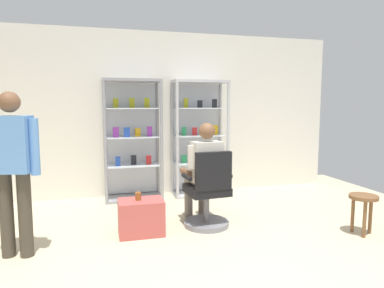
% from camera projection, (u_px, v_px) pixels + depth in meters
% --- Properties ---
extents(ground_plane, '(7.20, 7.20, 0.00)m').
position_uv_depth(ground_plane, '(224.00, 275.00, 3.03)').
color(ground_plane, '#C6B793').
extents(back_wall, '(6.00, 0.10, 2.70)m').
position_uv_depth(back_wall, '(164.00, 114.00, 5.76)').
color(back_wall, silver).
rests_on(back_wall, ground).
extents(display_cabinet_left, '(0.90, 0.45, 1.90)m').
position_uv_depth(display_cabinet_left, '(132.00, 139.00, 5.44)').
color(display_cabinet_left, gray).
rests_on(display_cabinet_left, ground).
extents(display_cabinet_right, '(0.90, 0.45, 1.90)m').
position_uv_depth(display_cabinet_right, '(199.00, 137.00, 5.71)').
color(display_cabinet_right, '#B7B7BC').
rests_on(display_cabinet_right, ground).
extents(office_chair, '(0.58, 0.56, 0.96)m').
position_uv_depth(office_chair, '(208.00, 196.00, 4.17)').
color(office_chair, slate).
rests_on(office_chair, ground).
extents(seated_shopkeeper, '(0.51, 0.59, 1.29)m').
position_uv_depth(seated_shopkeeper, '(203.00, 168.00, 4.28)').
color(seated_shopkeeper, slate).
rests_on(seated_shopkeeper, ground).
extents(storage_crate, '(0.52, 0.36, 0.41)m').
position_uv_depth(storage_crate, '(141.00, 217.00, 3.97)').
color(storage_crate, '#B24C47').
rests_on(storage_crate, ground).
extents(tea_glass, '(0.07, 0.07, 0.09)m').
position_uv_depth(tea_glass, '(138.00, 196.00, 3.94)').
color(tea_glass, brown).
rests_on(tea_glass, storage_crate).
extents(standing_customer, '(0.51, 0.30, 1.63)m').
position_uv_depth(standing_customer, '(13.00, 164.00, 3.30)').
color(standing_customer, '#3F382D').
rests_on(standing_customer, ground).
extents(wooden_stool, '(0.32, 0.32, 0.47)m').
position_uv_depth(wooden_stool, '(363.00, 203.00, 3.95)').
color(wooden_stool, brown).
rests_on(wooden_stool, ground).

